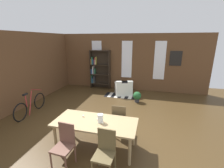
% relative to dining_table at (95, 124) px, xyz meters
% --- Properties ---
extents(ground_plane, '(11.75, 11.75, 0.00)m').
position_rel_dining_table_xyz_m(ground_plane, '(-0.09, 0.54, -0.66)').
color(ground_plane, '#443119').
extents(back_wall_brick, '(8.19, 0.12, 2.97)m').
position_rel_dining_table_xyz_m(back_wall_brick, '(-0.09, 5.11, 0.82)').
color(back_wall_brick, brown).
rests_on(back_wall_brick, ground).
extents(window_pane_0, '(0.55, 0.02, 1.93)m').
position_rel_dining_table_xyz_m(window_pane_0, '(-1.77, 5.04, 0.97)').
color(window_pane_0, white).
extents(window_pane_1, '(0.55, 0.02, 1.93)m').
position_rel_dining_table_xyz_m(window_pane_1, '(-0.09, 5.04, 0.97)').
color(window_pane_1, white).
extents(window_pane_2, '(0.55, 0.02, 1.93)m').
position_rel_dining_table_xyz_m(window_pane_2, '(1.58, 5.04, 0.97)').
color(window_pane_2, white).
extents(dining_table, '(2.03, 0.90, 0.74)m').
position_rel_dining_table_xyz_m(dining_table, '(0.00, 0.00, 0.00)').
color(dining_table, '#9D8459').
rests_on(dining_table, ground).
extents(vase_on_table, '(0.14, 0.14, 0.21)m').
position_rel_dining_table_xyz_m(vase_on_table, '(0.14, -0.00, 0.18)').
color(vase_on_table, silver).
rests_on(vase_on_table, dining_table).
extents(tealight_candle_0, '(0.04, 0.04, 0.05)m').
position_rel_dining_table_xyz_m(tealight_candle_0, '(0.03, 0.08, 0.10)').
color(tealight_candle_0, silver).
rests_on(tealight_candle_0, dining_table).
extents(tealight_candle_1, '(0.04, 0.04, 0.04)m').
position_rel_dining_table_xyz_m(tealight_candle_1, '(0.22, -0.08, 0.10)').
color(tealight_candle_1, silver).
rests_on(tealight_candle_1, dining_table).
extents(tealight_candle_2, '(0.04, 0.04, 0.04)m').
position_rel_dining_table_xyz_m(tealight_candle_2, '(-0.38, 0.15, 0.10)').
color(tealight_candle_2, silver).
rests_on(tealight_candle_2, dining_table).
extents(dining_chair_far_right, '(0.42, 0.42, 0.95)m').
position_rel_dining_table_xyz_m(dining_chair_far_right, '(0.46, 0.68, -0.15)').
color(dining_chair_far_right, '#4D3F28').
rests_on(dining_chair_far_right, ground).
extents(dining_chair_near_left, '(0.43, 0.43, 0.95)m').
position_rel_dining_table_xyz_m(dining_chair_near_left, '(-0.45, -0.68, -0.15)').
color(dining_chair_near_left, brown).
rests_on(dining_chair_near_left, ground).
extents(dining_chair_near_right, '(0.42, 0.42, 0.95)m').
position_rel_dining_table_xyz_m(dining_chair_near_right, '(0.46, -0.68, -0.15)').
color(dining_chair_near_right, brown).
rests_on(dining_chair_near_right, ground).
extents(bookshelf_tall, '(1.12, 0.30, 2.11)m').
position_rel_dining_table_xyz_m(bookshelf_tall, '(-1.63, 4.88, 0.41)').
color(bookshelf_tall, '#2D2319').
rests_on(bookshelf_tall, ground).
extents(armchair_white, '(1.03, 1.03, 0.75)m').
position_rel_dining_table_xyz_m(armchair_white, '(-0.08, 4.16, -0.39)').
color(armchair_white, white).
rests_on(armchair_white, ground).
extents(bicycle_second, '(0.44, 1.68, 0.90)m').
position_rel_dining_table_xyz_m(bicycle_second, '(-2.99, 1.17, -0.34)').
color(bicycle_second, black).
rests_on(bicycle_second, ground).
extents(potted_plant_by_shelf, '(0.35, 0.35, 0.47)m').
position_rel_dining_table_xyz_m(potted_plant_by_shelf, '(0.69, 3.30, -0.40)').
color(potted_plant_by_shelf, '#333338').
rests_on(potted_plant_by_shelf, ground).
extents(striped_rug, '(1.51, 0.70, 0.01)m').
position_rel_dining_table_xyz_m(striped_rug, '(-0.18, 3.90, -0.66)').
color(striped_rug, black).
rests_on(striped_rug, ground).
extents(framed_picture, '(0.56, 0.03, 0.72)m').
position_rel_dining_table_xyz_m(framed_picture, '(2.33, 5.04, 1.11)').
color(framed_picture, black).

